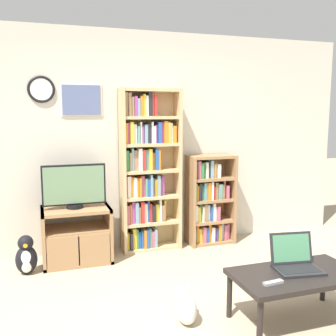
% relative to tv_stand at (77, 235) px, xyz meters
% --- Properties ---
extents(wall_back, '(5.67, 0.09, 2.60)m').
position_rel_tv_stand_xyz_m(wall_back, '(0.72, 0.32, 1.00)').
color(wall_back, beige).
rests_on(wall_back, ground_plane).
extents(tv_stand, '(0.74, 0.50, 0.61)m').
position_rel_tv_stand_xyz_m(tv_stand, '(0.00, 0.00, 0.00)').
color(tv_stand, '#9E754C').
rests_on(tv_stand, ground_plane).
extents(television, '(0.68, 0.18, 0.48)m').
position_rel_tv_stand_xyz_m(television, '(-0.01, -0.00, 0.55)').
color(television, black).
rests_on(television, tv_stand).
extents(bookshelf_tall, '(0.71, 0.26, 1.92)m').
position_rel_tv_stand_xyz_m(bookshelf_tall, '(0.85, 0.16, 0.66)').
color(bookshelf_tall, tan).
rests_on(bookshelf_tall, ground_plane).
extents(bookshelf_short, '(0.59, 0.30, 1.12)m').
position_rel_tv_stand_xyz_m(bookshelf_short, '(1.65, 0.14, 0.23)').
color(bookshelf_short, '#9E754C').
rests_on(bookshelf_short, ground_plane).
extents(coffee_table, '(1.01, 0.55, 0.41)m').
position_rel_tv_stand_xyz_m(coffee_table, '(1.52, -1.84, 0.05)').
color(coffee_table, black).
rests_on(coffee_table, ground_plane).
extents(laptop, '(0.40, 0.35, 0.27)m').
position_rel_tv_stand_xyz_m(laptop, '(1.56, -1.76, 0.17)').
color(laptop, '#232326').
rests_on(laptop, coffee_table).
extents(remote_near_laptop, '(0.16, 0.06, 0.02)m').
position_rel_tv_stand_xyz_m(remote_near_laptop, '(1.23, -1.96, 0.11)').
color(remote_near_laptop, '#99999E').
rests_on(remote_near_laptop, coffee_table).
extents(cat, '(0.18, 0.50, 0.30)m').
position_rel_tv_stand_xyz_m(cat, '(0.69, -1.59, -0.17)').
color(cat, white).
rests_on(cat, ground_plane).
extents(penguin_figurine, '(0.22, 0.20, 0.41)m').
position_rel_tv_stand_xyz_m(penguin_figurine, '(-0.53, -0.19, -0.12)').
color(penguin_figurine, black).
rests_on(penguin_figurine, ground_plane).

